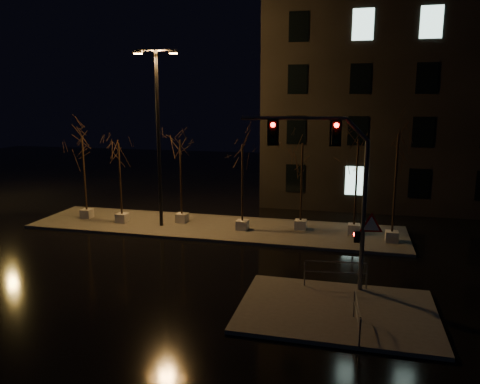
# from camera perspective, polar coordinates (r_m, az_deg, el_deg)

# --- Properties ---
(ground) EXTENTS (90.00, 90.00, 0.00)m
(ground) POSITION_cam_1_polar(r_m,az_deg,el_deg) (22.41, -7.66, -8.54)
(ground) COLOR black
(ground) RESTS_ON ground
(median) EXTENTS (22.00, 5.00, 0.15)m
(median) POSITION_cam_1_polar(r_m,az_deg,el_deg) (27.79, -3.15, -4.34)
(median) COLOR #484640
(median) RESTS_ON ground
(sidewalk_corner) EXTENTS (7.00, 5.00, 0.15)m
(sidewalk_corner) POSITION_cam_1_polar(r_m,az_deg,el_deg) (17.75, 11.69, -13.97)
(sidewalk_corner) COLOR #484640
(sidewalk_corner) RESTS_ON ground
(building) EXTENTS (25.00, 12.00, 15.00)m
(building) POSITION_cam_1_polar(r_m,az_deg,el_deg) (38.06, 23.52, 10.32)
(building) COLOR black
(building) RESTS_ON ground
(tree_0) EXTENTS (1.80, 1.80, 5.30)m
(tree_0) POSITION_cam_1_polar(r_m,az_deg,el_deg) (30.48, -18.60, 4.34)
(tree_0) COLOR beige
(tree_0) RESTS_ON median
(tree_1) EXTENTS (1.80, 1.80, 4.97)m
(tree_1) POSITION_cam_1_polar(r_m,az_deg,el_deg) (28.76, -14.52, 3.68)
(tree_1) COLOR beige
(tree_1) RESTS_ON median
(tree_2) EXTENTS (1.80, 1.80, 5.17)m
(tree_2) POSITION_cam_1_polar(r_m,az_deg,el_deg) (28.08, -7.27, 4.08)
(tree_2) COLOR beige
(tree_2) RESTS_ON median
(tree_3) EXTENTS (1.80, 1.80, 5.03)m
(tree_3) POSITION_cam_1_polar(r_m,az_deg,el_deg) (26.25, 0.29, 3.43)
(tree_3) COLOR beige
(tree_3) RESTS_ON median
(tree_4) EXTENTS (1.80, 1.80, 5.11)m
(tree_4) POSITION_cam_1_polar(r_m,az_deg,el_deg) (26.55, 7.57, 3.55)
(tree_4) COLOR beige
(tree_4) RESTS_ON median
(tree_5) EXTENTS (1.80, 1.80, 5.45)m
(tree_5) POSITION_cam_1_polar(r_m,az_deg,el_deg) (26.17, 14.11, 3.76)
(tree_5) COLOR beige
(tree_5) RESTS_ON median
(tree_6) EXTENTS (1.80, 1.80, 5.84)m
(tree_6) POSITION_cam_1_polar(r_m,az_deg,el_deg) (25.25, 18.59, 3.92)
(tree_6) COLOR beige
(tree_6) RESTS_ON median
(traffic_signal_mast) EXTENTS (5.52, 0.75, 6.78)m
(traffic_signal_mast) POSITION_cam_1_polar(r_m,az_deg,el_deg) (18.18, 11.64, 1.65)
(traffic_signal_mast) COLOR #585A5F
(traffic_signal_mast) RESTS_ON sidewalk_corner
(streetlight_main) EXTENTS (2.53, 0.66, 10.11)m
(streetlight_main) POSITION_cam_1_polar(r_m,az_deg,el_deg) (27.34, -9.95, 7.83)
(streetlight_main) COLOR black
(streetlight_main) RESTS_ON median
(guard_rail_a) EXTENTS (2.48, 0.31, 1.08)m
(guard_rail_a) POSITION_cam_1_polar(r_m,az_deg,el_deg) (19.29, 11.57, -9.34)
(guard_rail_a) COLOR #585A5F
(guard_rail_a) RESTS_ON sidewalk_corner
(guard_rail_b) EXTENTS (0.23, 2.13, 1.01)m
(guard_rail_b) POSITION_cam_1_polar(r_m,az_deg,el_deg) (16.05, 14.08, -14.07)
(guard_rail_b) COLOR #585A5F
(guard_rail_b) RESTS_ON sidewalk_corner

